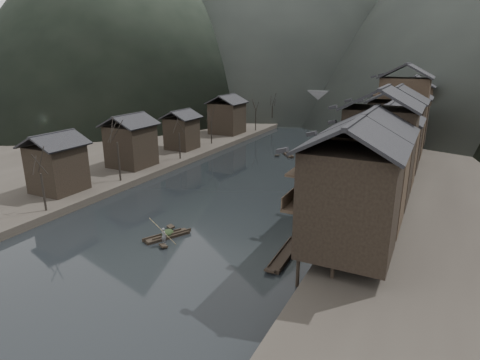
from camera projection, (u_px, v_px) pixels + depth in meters
The scene contains 12 objects.
water at pixel (211, 213), 47.35m from camera, with size 300.00×300.00×0.00m, color black.
left_bank at pixel (170, 131), 96.32m from camera, with size 40.00×200.00×1.20m, color #2D2823.
stilt_houses at pixel (394, 125), 53.99m from camera, with size 9.00×67.60×17.04m.
left_houses at pixel (169, 127), 71.63m from camera, with size 8.10×53.20×8.73m.
bare_trees at pixel (193, 123), 72.23m from camera, with size 3.94×72.83×7.87m.
moored_sampans at pixel (352, 178), 60.51m from camera, with size 2.60×62.36×0.47m.
midriver_boats at pixel (339, 136), 92.67m from camera, with size 12.50×48.39×0.44m.
stone_bridge at pixel (347, 106), 107.34m from camera, with size 40.00×6.00×9.00m.
hero_sampan at pixel (167, 236), 40.99m from camera, with size 3.11×4.96×0.44m.
cargo_heap at pixel (167, 230), 41.04m from camera, with size 1.13×1.48×0.68m, color black.
boatman at pixel (164, 234), 38.96m from camera, with size 0.61×0.40×1.67m, color #58585B.
bamboo_pole at pixel (164, 208), 38.07m from camera, with size 0.06×0.06×4.64m, color #8C7A51.
Camera 1 is at (22.79, -37.87, 17.77)m, focal length 30.00 mm.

